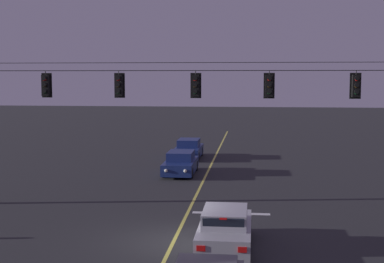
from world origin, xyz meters
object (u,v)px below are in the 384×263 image
object	(u,v)px
traffic_light_leftmost	(46,85)
traffic_light_centre	(195,85)
traffic_light_left_inner	(119,85)
traffic_light_right_inner	(269,86)
car_oncoming_trailing	(189,149)
traffic_light_rightmost	(356,86)
car_oncoming_lead	(181,164)
car_waiting_near_lane	(225,229)

from	to	relation	value
traffic_light_leftmost	traffic_light_centre	world-z (taller)	same
traffic_light_leftmost	traffic_light_left_inner	bearing A→B (deg)	0.00
traffic_light_right_inner	car_oncoming_trailing	xyz separation A→B (m)	(-5.38, 15.66, -4.92)
traffic_light_rightmost	car_oncoming_lead	world-z (taller)	traffic_light_rightmost
traffic_light_leftmost	traffic_light_right_inner	size ratio (longest dim) A/B	1.00
traffic_light_centre	car_oncoming_lead	distance (m)	10.39
car_oncoming_lead	car_oncoming_trailing	world-z (taller)	same
traffic_light_centre	car_waiting_near_lane	bearing A→B (deg)	-73.46
traffic_light_leftmost	car_waiting_near_lane	bearing A→B (deg)	-32.75
traffic_light_left_inner	traffic_light_right_inner	bearing A→B (deg)	0.00
traffic_light_leftmost	car_oncoming_lead	distance (m)	11.38
traffic_light_leftmost	traffic_light_right_inner	xyz separation A→B (m)	(10.09, 0.00, 0.00)
traffic_light_leftmost	car_waiting_near_lane	xyz separation A→B (m)	(8.49, -5.46, -4.92)
traffic_light_leftmost	traffic_light_rightmost	xyz separation A→B (m)	(13.77, 0.00, 0.00)
traffic_light_rightmost	car_oncoming_lead	distance (m)	13.47
traffic_light_centre	car_oncoming_trailing	bearing A→B (deg)	97.82
traffic_light_leftmost	car_oncoming_lead	bearing A→B (deg)	60.83
car_oncoming_trailing	traffic_light_rightmost	bearing A→B (deg)	-59.96
traffic_light_right_inner	car_oncoming_lead	xyz separation A→B (m)	(-5.09, 8.96, -4.92)
traffic_light_rightmost	traffic_light_right_inner	bearing A→B (deg)	180.00
traffic_light_rightmost	car_waiting_near_lane	distance (m)	9.05
traffic_light_leftmost	car_waiting_near_lane	size ratio (longest dim) A/B	0.28
traffic_light_right_inner	traffic_light_rightmost	xyz separation A→B (m)	(3.68, 0.00, 0.00)
car_oncoming_trailing	traffic_light_right_inner	bearing A→B (deg)	-71.05
car_waiting_near_lane	car_oncoming_lead	bearing A→B (deg)	103.58
car_oncoming_lead	traffic_light_left_inner	bearing A→B (deg)	-100.12
traffic_light_left_inner	traffic_light_right_inner	size ratio (longest dim) A/B	1.00
car_waiting_near_lane	traffic_light_left_inner	bearing A→B (deg)	132.96
traffic_light_rightmost	car_waiting_near_lane	world-z (taller)	traffic_light_rightmost
traffic_light_leftmost	car_waiting_near_lane	distance (m)	11.23
traffic_light_centre	traffic_light_leftmost	bearing A→B (deg)	180.00
traffic_light_leftmost	traffic_light_centre	bearing A→B (deg)	0.00
traffic_light_leftmost	traffic_light_centre	xyz separation A→B (m)	(6.87, 0.00, 0.00)
traffic_light_left_inner	car_waiting_near_lane	world-z (taller)	traffic_light_left_inner
traffic_light_left_inner	traffic_light_rightmost	distance (m)	10.37
traffic_light_leftmost	traffic_light_right_inner	bearing A→B (deg)	0.00
car_waiting_near_lane	car_oncoming_trailing	distance (m)	21.46
traffic_light_leftmost	traffic_light_centre	distance (m)	6.87
traffic_light_leftmost	traffic_light_left_inner	distance (m)	3.40
traffic_light_left_inner	car_waiting_near_lane	xyz separation A→B (m)	(5.08, -5.46, -4.92)
car_waiting_near_lane	car_oncoming_lead	world-z (taller)	same
traffic_light_centre	car_oncoming_trailing	xyz separation A→B (m)	(-2.15, 15.66, -4.92)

